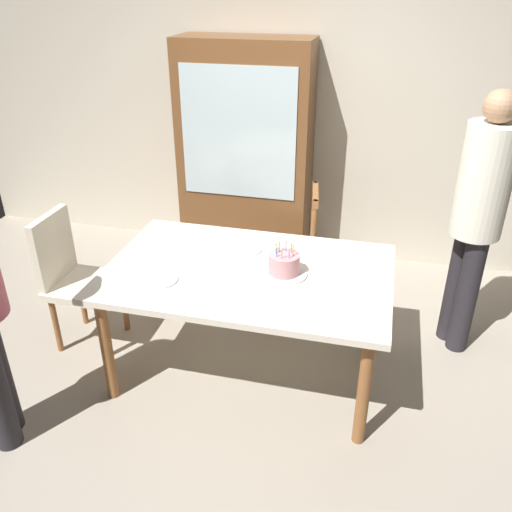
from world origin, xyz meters
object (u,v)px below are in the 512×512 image
(chair_spindle_back, at_px, (290,250))
(china_cabinet, at_px, (246,156))
(plate_far_side, at_px, (245,249))
(person_guest, at_px, (478,212))
(chair_upholstered, at_px, (72,273))
(birthday_cake, at_px, (284,266))
(dining_table, at_px, (248,281))
(plate_near_celebrant, at_px, (159,280))

(chair_spindle_back, bearing_deg, china_cabinet, 127.59)
(plate_far_side, xyz_separation_m, person_guest, (1.41, 0.39, 0.24))
(chair_upholstered, bearing_deg, china_cabinet, 61.73)
(person_guest, bearing_deg, plate_far_side, -164.55)
(chair_spindle_back, height_order, china_cabinet, china_cabinet)
(chair_spindle_back, height_order, chair_upholstered, same)
(person_guest, height_order, china_cabinet, china_cabinet)
(birthday_cake, bearing_deg, china_cabinet, 112.52)
(dining_table, relative_size, china_cabinet, 0.90)
(plate_near_celebrant, distance_m, chair_spindle_back, 1.29)
(plate_far_side, distance_m, china_cabinet, 1.37)
(person_guest, xyz_separation_m, china_cabinet, (-1.76, 0.92, -0.05))
(birthday_cake, relative_size, chair_upholstered, 0.29)
(plate_near_celebrant, relative_size, chair_spindle_back, 0.23)
(plate_far_side, bearing_deg, china_cabinet, 104.64)
(plate_far_side, distance_m, chair_upholstered, 1.20)
(birthday_cake, relative_size, plate_near_celebrant, 1.27)
(birthday_cake, xyz_separation_m, plate_far_side, (-0.30, 0.25, -0.05))
(chair_spindle_back, relative_size, china_cabinet, 0.50)
(plate_far_side, distance_m, chair_spindle_back, 0.72)
(birthday_cake, height_order, china_cabinet, china_cabinet)
(birthday_cake, bearing_deg, person_guest, 29.96)
(plate_near_celebrant, height_order, china_cabinet, china_cabinet)
(dining_table, xyz_separation_m, person_guest, (1.33, 0.64, 0.33))
(plate_far_side, height_order, china_cabinet, china_cabinet)
(birthday_cake, height_order, chair_spindle_back, birthday_cake)
(chair_upholstered, relative_size, china_cabinet, 0.50)
(dining_table, relative_size, person_guest, 0.97)
(person_guest, bearing_deg, chair_upholstered, -167.02)
(plate_near_celebrant, distance_m, person_guest, 2.02)
(dining_table, distance_m, plate_near_celebrant, 0.54)
(plate_near_celebrant, xyz_separation_m, person_guest, (1.80, 0.88, 0.24))
(plate_far_side, bearing_deg, plate_near_celebrant, -127.99)
(birthday_cake, xyz_separation_m, person_guest, (1.11, 0.64, 0.19))
(plate_near_celebrant, distance_m, plate_far_side, 0.62)
(birthday_cake, relative_size, plate_far_side, 1.27)
(birthday_cake, bearing_deg, plate_near_celebrant, -160.59)
(birthday_cake, height_order, plate_far_side, birthday_cake)
(plate_far_side, bearing_deg, person_guest, 15.45)
(plate_near_celebrant, bearing_deg, chair_spindle_back, 62.94)
(plate_near_celebrant, relative_size, person_guest, 0.13)
(dining_table, relative_size, plate_near_celebrant, 7.75)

